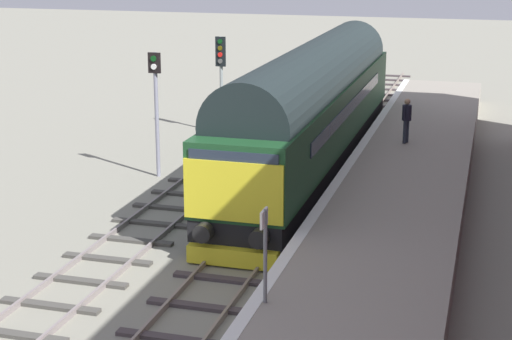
% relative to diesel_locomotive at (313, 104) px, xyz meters
% --- Properties ---
extents(ground_plane, '(140.00, 140.00, 0.00)m').
position_rel_diesel_locomotive_xyz_m(ground_plane, '(-0.00, -6.42, -2.49)').
color(ground_plane, gray).
rests_on(ground_plane, ground).
extents(track_main, '(2.50, 60.00, 0.15)m').
position_rel_diesel_locomotive_xyz_m(track_main, '(-0.00, -6.42, -2.43)').
color(track_main, gray).
rests_on(track_main, ground).
extents(track_adjacent_west, '(2.50, 60.00, 0.15)m').
position_rel_diesel_locomotive_xyz_m(track_adjacent_west, '(-3.32, -6.42, -2.43)').
color(track_adjacent_west, gray).
rests_on(track_adjacent_west, ground).
extents(station_platform, '(4.00, 44.00, 1.01)m').
position_rel_diesel_locomotive_xyz_m(station_platform, '(3.60, -6.42, -1.99)').
color(station_platform, gray).
rests_on(station_platform, ground).
extents(diesel_locomotive, '(2.74, 19.58, 4.68)m').
position_rel_diesel_locomotive_xyz_m(diesel_locomotive, '(0.00, 0.00, 0.00)').
color(diesel_locomotive, black).
rests_on(diesel_locomotive, ground).
extents(signal_post_mid, '(0.44, 0.22, 4.45)m').
position_rel_diesel_locomotive_xyz_m(signal_post_mid, '(-5.15, -2.25, 0.28)').
color(signal_post_mid, gray).
rests_on(signal_post_mid, ground).
extents(signal_post_far, '(0.44, 0.22, 4.21)m').
position_rel_diesel_locomotive_xyz_m(signal_post_far, '(-5.15, 4.96, 0.27)').
color(signal_post_far, gray).
rests_on(signal_post_far, ground).
extents(platform_number_sign, '(0.10, 0.44, 1.99)m').
position_rel_diesel_locomotive_xyz_m(platform_number_sign, '(1.95, -13.62, -0.16)').
color(platform_number_sign, slate).
rests_on(platform_number_sign, station_platform).
extents(waiting_passenger, '(0.44, 0.49, 1.64)m').
position_rel_diesel_locomotive_xyz_m(waiting_passenger, '(3.23, 1.16, -0.50)').
color(waiting_passenger, '#292E3B').
rests_on(waiting_passenger, station_platform).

